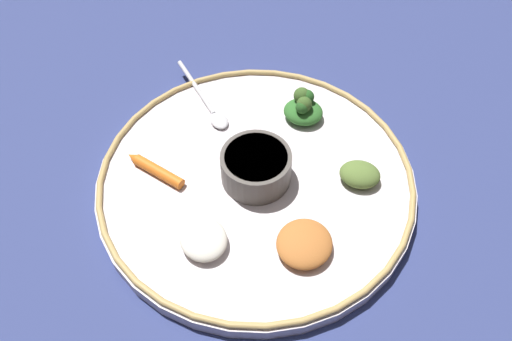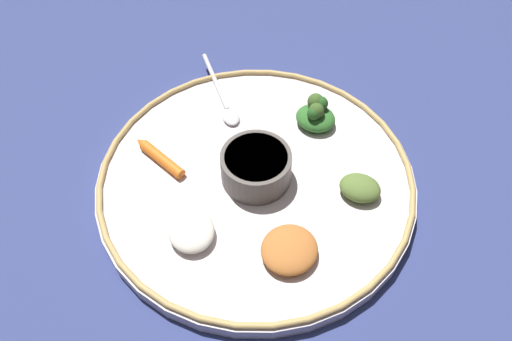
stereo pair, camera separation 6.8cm
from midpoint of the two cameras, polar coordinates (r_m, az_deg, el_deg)
name	(u,v)px [view 2 (the right image)]	position (r m, az deg, el deg)	size (l,w,h in m)	color
ground_plane	(256,186)	(0.70, 2.74, -1.92)	(2.40, 2.40, 0.00)	navy
platter	(256,182)	(0.70, 2.78, -1.44)	(0.42, 0.42, 0.02)	silver
platter_rim	(256,176)	(0.69, 2.82, -0.80)	(0.41, 0.41, 0.01)	tan
center_bowl	(256,166)	(0.67, 2.89, 0.27)	(0.09, 0.09, 0.04)	#4C4742
spoon	(224,100)	(0.78, -1.06, 7.54)	(0.16, 0.07, 0.01)	silver
greens_pile	(316,114)	(0.75, 9.14, 5.95)	(0.07, 0.07, 0.04)	#2D6628
carrot_near_spoon	(159,157)	(0.71, -7.83, 1.30)	(0.09, 0.03, 0.01)	orange
mound_rice_white	(191,231)	(0.63, -4.02, -6.79)	(0.06, 0.06, 0.02)	silver
mound_chickpea	(289,249)	(0.62, 6.81, -8.76)	(0.07, 0.07, 0.02)	#B2662D
mound_collards	(360,188)	(0.68, 14.06, -2.04)	(0.05, 0.04, 0.02)	#567033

